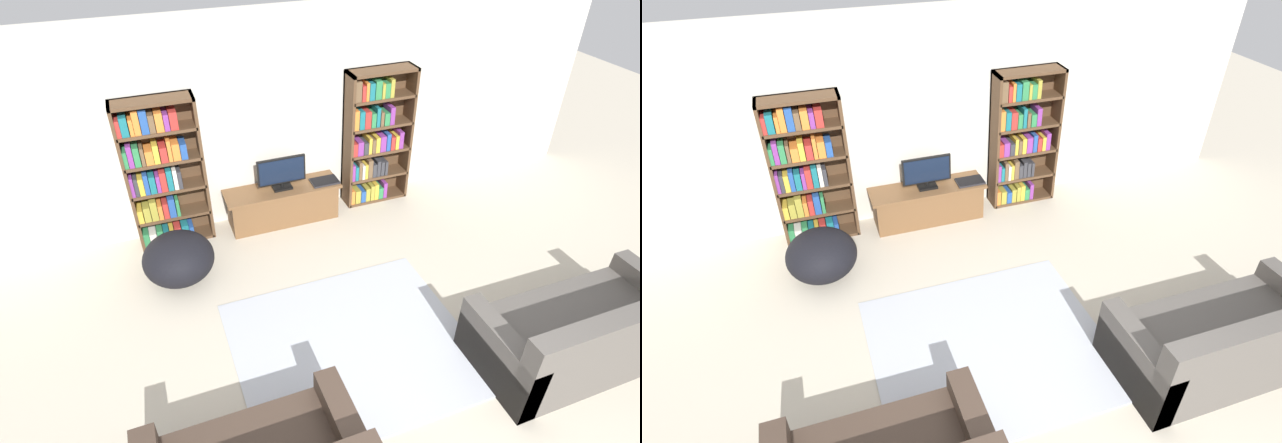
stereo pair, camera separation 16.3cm
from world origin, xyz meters
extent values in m
cube|color=silver|center=(0.00, 4.23, 1.30)|extent=(8.80, 0.06, 2.60)
cube|color=#513823|center=(-1.89, 4.03, 0.91)|extent=(0.04, 0.30, 1.82)
cube|color=#513823|center=(-1.04, 4.03, 0.91)|extent=(0.04, 0.30, 1.82)
cube|color=#513823|center=(-1.47, 4.16, 0.91)|extent=(0.88, 0.04, 1.82)
cube|color=#513823|center=(-1.47, 4.03, 1.80)|extent=(0.88, 0.30, 0.04)
cube|color=#513823|center=(-1.47, 4.03, 0.02)|extent=(0.84, 0.30, 0.04)
cube|color=#2D7F47|center=(-1.83, 4.02, 0.13)|extent=(0.07, 0.24, 0.20)
cube|color=silver|center=(-1.75, 4.02, 0.13)|extent=(0.08, 0.24, 0.18)
cube|color=#2D7F47|center=(-1.67, 4.02, 0.14)|extent=(0.07, 0.24, 0.20)
cube|color=#196B75|center=(-1.60, 4.02, 0.12)|extent=(0.07, 0.24, 0.16)
cube|color=gold|center=(-1.53, 4.02, 0.12)|extent=(0.05, 0.24, 0.16)
cube|color=#B72D28|center=(-1.46, 4.02, 0.14)|extent=(0.08, 0.24, 0.20)
cube|color=#196B75|center=(-1.37, 4.02, 0.14)|extent=(0.08, 0.24, 0.21)
cube|color=#234C99|center=(-1.30, 4.02, 0.12)|extent=(0.05, 0.24, 0.17)
cube|color=#513823|center=(-1.47, 4.03, 0.38)|extent=(0.84, 0.30, 0.04)
cube|color=gold|center=(-1.84, 4.02, 0.48)|extent=(0.06, 0.24, 0.16)
cube|color=#9E9333|center=(-1.76, 4.02, 0.49)|extent=(0.07, 0.24, 0.19)
cube|color=#9E9333|center=(-1.68, 4.02, 0.53)|extent=(0.08, 0.24, 0.25)
cube|color=orange|center=(-1.61, 4.02, 0.49)|extent=(0.05, 0.24, 0.18)
cube|color=#B72D28|center=(-1.55, 4.02, 0.50)|extent=(0.06, 0.24, 0.20)
cube|color=#234C99|center=(-1.48, 4.02, 0.52)|extent=(0.07, 0.24, 0.25)
cube|color=#2D7F47|center=(-1.41, 4.02, 0.51)|extent=(0.04, 0.24, 0.23)
cube|color=#513823|center=(-1.47, 4.03, 0.74)|extent=(0.84, 0.30, 0.04)
cube|color=#7F338C|center=(-1.85, 4.02, 0.88)|extent=(0.04, 0.24, 0.24)
cube|color=#333338|center=(-1.81, 4.02, 0.87)|extent=(0.04, 0.24, 0.22)
cube|color=gold|center=(-1.75, 4.02, 0.87)|extent=(0.06, 0.24, 0.21)
cube|color=#234C99|center=(-1.70, 4.02, 0.89)|extent=(0.05, 0.24, 0.25)
cube|color=#196B75|center=(-1.63, 4.02, 0.87)|extent=(0.07, 0.24, 0.21)
cube|color=#7F338C|center=(-1.57, 4.02, 0.87)|extent=(0.04, 0.24, 0.21)
cube|color=#B72D28|center=(-1.51, 4.02, 0.88)|extent=(0.07, 0.24, 0.24)
cube|color=#196B75|center=(-1.44, 4.02, 0.89)|extent=(0.06, 0.24, 0.26)
cube|color=silver|center=(-1.38, 4.02, 0.89)|extent=(0.04, 0.24, 0.25)
cube|color=#333338|center=(-1.33, 4.02, 0.87)|extent=(0.04, 0.24, 0.22)
cube|color=#513823|center=(-1.47, 4.03, 1.11)|extent=(0.84, 0.30, 0.04)
cube|color=#2D7F47|center=(-1.85, 4.02, 1.22)|extent=(0.04, 0.24, 0.19)
cube|color=#7F338C|center=(-1.79, 4.02, 1.25)|extent=(0.05, 0.24, 0.25)
cube|color=#2D7F47|center=(-1.73, 4.02, 1.24)|extent=(0.06, 0.24, 0.22)
cube|color=brown|center=(-1.67, 4.02, 1.23)|extent=(0.04, 0.24, 0.21)
cube|color=orange|center=(-1.60, 4.02, 1.21)|extent=(0.08, 0.24, 0.16)
cube|color=gold|center=(-1.53, 4.02, 1.24)|extent=(0.06, 0.24, 0.22)
cube|color=#B72D28|center=(-1.45, 4.02, 1.21)|extent=(0.08, 0.24, 0.18)
cube|color=orange|center=(-1.38, 4.02, 1.25)|extent=(0.04, 0.24, 0.25)
cube|color=orange|center=(-1.31, 4.02, 1.23)|extent=(0.08, 0.24, 0.20)
cube|color=#234C99|center=(-1.23, 4.02, 1.22)|extent=(0.07, 0.24, 0.18)
cube|color=#513823|center=(-1.47, 4.03, 1.47)|extent=(0.84, 0.30, 0.04)
cube|color=#B72D28|center=(-1.85, 4.02, 1.58)|extent=(0.04, 0.24, 0.19)
cube|color=#196B75|center=(-1.78, 4.02, 1.60)|extent=(0.08, 0.24, 0.21)
cube|color=orange|center=(-1.71, 4.02, 1.58)|extent=(0.04, 0.24, 0.18)
cube|color=orange|center=(-1.66, 4.02, 1.62)|extent=(0.06, 0.24, 0.26)
cube|color=#234C99|center=(-1.58, 4.02, 1.62)|extent=(0.08, 0.24, 0.25)
cube|color=brown|center=(-1.51, 4.02, 1.59)|extent=(0.06, 0.24, 0.20)
cube|color=orange|center=(-1.43, 4.02, 1.60)|extent=(0.08, 0.24, 0.21)
cube|color=#7F338C|center=(-1.36, 4.02, 1.58)|extent=(0.05, 0.24, 0.18)
cube|color=#B72D28|center=(-1.28, 4.02, 1.59)|extent=(0.08, 0.24, 0.20)
cube|color=#513823|center=(0.80, 4.03, 0.91)|extent=(0.04, 0.30, 1.82)
cube|color=#513823|center=(1.65, 4.03, 0.91)|extent=(0.04, 0.30, 1.82)
cube|color=#513823|center=(1.23, 4.16, 0.91)|extent=(0.88, 0.04, 1.82)
cube|color=#513823|center=(1.23, 4.03, 1.80)|extent=(0.88, 0.30, 0.04)
cube|color=#513823|center=(1.23, 4.03, 0.02)|extent=(0.84, 0.30, 0.04)
cube|color=orange|center=(0.85, 4.02, 0.14)|extent=(0.06, 0.24, 0.20)
cube|color=#9E9333|center=(0.93, 4.02, 0.13)|extent=(0.08, 0.24, 0.19)
cube|color=#234C99|center=(1.01, 4.02, 0.12)|extent=(0.07, 0.24, 0.17)
cube|color=#9E9333|center=(1.07, 4.02, 0.13)|extent=(0.06, 0.24, 0.20)
cube|color=#9E9333|center=(1.14, 4.02, 0.15)|extent=(0.06, 0.24, 0.22)
cube|color=gold|center=(1.20, 4.02, 0.15)|extent=(0.06, 0.24, 0.23)
cube|color=#2D7F47|center=(1.27, 4.02, 0.12)|extent=(0.07, 0.24, 0.16)
cube|color=#7F338C|center=(1.33, 4.02, 0.15)|extent=(0.05, 0.24, 0.23)
cube|color=#513823|center=(1.23, 4.03, 0.38)|extent=(0.84, 0.30, 0.04)
cube|color=#7F338C|center=(0.85, 4.02, 0.51)|extent=(0.05, 0.24, 0.23)
cube|color=#196B75|center=(0.89, 4.02, 0.50)|extent=(0.04, 0.24, 0.20)
cube|color=brown|center=(0.94, 4.02, 0.53)|extent=(0.04, 0.24, 0.26)
cube|color=silver|center=(0.99, 4.02, 0.50)|extent=(0.04, 0.24, 0.20)
cube|color=gold|center=(1.03, 4.02, 0.50)|extent=(0.04, 0.24, 0.21)
cube|color=brown|center=(1.09, 4.02, 0.53)|extent=(0.06, 0.24, 0.26)
cube|color=#333338|center=(1.15, 4.02, 0.49)|extent=(0.06, 0.24, 0.19)
cube|color=#333338|center=(1.21, 4.02, 0.51)|extent=(0.05, 0.24, 0.23)
cube|color=#333338|center=(1.27, 4.02, 0.50)|extent=(0.05, 0.24, 0.21)
cube|color=#333338|center=(1.32, 4.02, 0.50)|extent=(0.04, 0.24, 0.20)
cube|color=#513823|center=(1.23, 4.03, 0.74)|extent=(0.84, 0.30, 0.04)
cube|color=#B72D28|center=(0.86, 4.02, 0.85)|extent=(0.07, 0.24, 0.18)
cube|color=#7F338C|center=(0.93, 4.02, 0.86)|extent=(0.08, 0.24, 0.19)
cube|color=#333338|center=(1.01, 4.02, 0.84)|extent=(0.06, 0.24, 0.16)
cube|color=gold|center=(1.06, 4.02, 0.87)|extent=(0.04, 0.24, 0.22)
cube|color=brown|center=(1.12, 4.02, 0.86)|extent=(0.05, 0.24, 0.19)
cube|color=gold|center=(1.17, 4.02, 0.87)|extent=(0.06, 0.24, 0.21)
cube|color=#7F338C|center=(1.25, 4.02, 0.87)|extent=(0.08, 0.24, 0.21)
cube|color=#234C99|center=(1.32, 4.02, 0.88)|extent=(0.06, 0.24, 0.23)
cube|color=#B72D28|center=(1.39, 4.02, 0.85)|extent=(0.06, 0.24, 0.18)
cube|color=gold|center=(1.45, 4.02, 0.86)|extent=(0.05, 0.24, 0.19)
cube|color=#7F338C|center=(1.51, 4.02, 0.88)|extent=(0.06, 0.24, 0.23)
cube|color=#513823|center=(1.23, 4.03, 1.11)|extent=(0.84, 0.30, 0.04)
cube|color=orange|center=(0.86, 4.02, 1.25)|extent=(0.07, 0.24, 0.25)
cube|color=#196B75|center=(0.93, 4.02, 1.24)|extent=(0.07, 0.24, 0.23)
cube|color=#B72D28|center=(1.01, 4.02, 1.24)|extent=(0.08, 0.24, 0.22)
cube|color=#2D7F47|center=(1.09, 4.02, 1.22)|extent=(0.06, 0.24, 0.19)
cube|color=#196B75|center=(1.15, 4.02, 1.25)|extent=(0.05, 0.24, 0.25)
cube|color=brown|center=(1.21, 4.02, 1.22)|extent=(0.04, 0.24, 0.19)
cube|color=#2D7F47|center=(1.27, 4.02, 1.21)|extent=(0.07, 0.24, 0.16)
cube|color=#7F338C|center=(1.35, 4.02, 1.24)|extent=(0.06, 0.24, 0.23)
cube|color=#513823|center=(1.23, 4.03, 1.47)|extent=(0.84, 0.30, 0.04)
cube|color=brown|center=(0.86, 4.02, 1.62)|extent=(0.08, 0.24, 0.25)
cube|color=#B72D28|center=(0.93, 4.02, 1.59)|extent=(0.05, 0.24, 0.19)
cube|color=orange|center=(0.98, 4.02, 1.60)|extent=(0.04, 0.24, 0.22)
cube|color=#196B75|center=(1.04, 4.02, 1.59)|extent=(0.07, 0.24, 0.21)
cube|color=#2D7F47|center=(1.13, 4.02, 1.60)|extent=(0.08, 0.24, 0.23)
cube|color=#9E9333|center=(1.20, 4.02, 1.58)|extent=(0.04, 0.24, 0.19)
cube|color=#2D7F47|center=(1.25, 4.02, 1.58)|extent=(0.06, 0.24, 0.18)
cube|color=#9E9333|center=(1.31, 4.02, 1.60)|extent=(0.05, 0.24, 0.23)
cube|color=brown|center=(-0.12, 3.95, 0.23)|extent=(1.38, 0.42, 0.45)
cube|color=brown|center=(-0.12, 3.95, 0.47)|extent=(1.47, 0.44, 0.04)
cube|color=black|center=(-0.12, 3.94, 0.50)|extent=(0.24, 0.16, 0.03)
cylinder|color=black|center=(-0.12, 3.94, 0.54)|extent=(0.04, 0.04, 0.05)
cube|color=black|center=(-0.12, 3.94, 0.74)|extent=(0.61, 0.04, 0.35)
cube|color=black|center=(-0.12, 3.92, 0.74)|extent=(0.57, 0.00, 0.31)
cube|color=#28282D|center=(0.43, 3.89, 0.50)|extent=(0.35, 0.23, 0.02)
cube|color=black|center=(0.43, 3.89, 0.51)|extent=(0.34, 0.22, 0.00)
cube|color=#B2B7C1|center=(-0.13, 1.69, 0.01)|extent=(2.24, 1.95, 0.02)
cube|color=#423328|center=(-0.66, 0.64, 0.31)|extent=(0.18, 0.86, 0.62)
cube|color=#56514C|center=(1.79, 0.90, 0.21)|extent=(1.97, 0.95, 0.43)
cube|color=#56514C|center=(1.79, 0.51, 0.65)|extent=(1.97, 0.18, 0.46)
cube|color=#56514C|center=(0.90, 0.90, 0.30)|extent=(0.18, 0.95, 0.61)
ellipsoid|color=black|center=(-1.53, 3.27, 0.28)|extent=(0.78, 0.78, 0.55)
camera|label=1|loc=(-1.56, -1.23, 3.79)|focal=28.00mm
camera|label=2|loc=(-1.41, -1.28, 3.79)|focal=28.00mm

